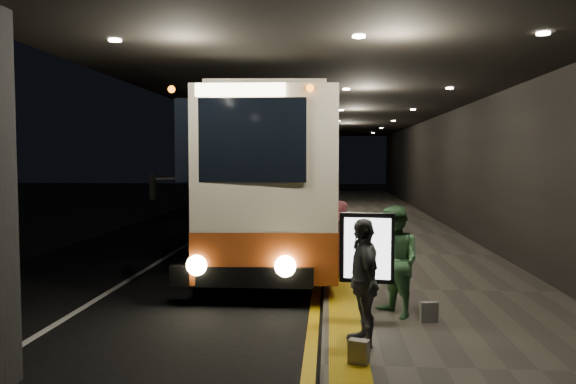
{
  "coord_description": "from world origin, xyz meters",
  "views": [
    {
      "loc": [
        2.6,
        -14.0,
        2.68
      ],
      "look_at": [
        1.4,
        2.21,
        1.7
      ],
      "focal_mm": 35.0,
      "sensor_mm": 36.0,
      "label": 1
    }
  ],
  "objects_px": {
    "passenger_boarding": "(342,236)",
    "coach_main": "(275,185)",
    "passenger_waiting_grey": "(363,282)",
    "stanchion_post": "(338,250)",
    "passenger_waiting_green": "(395,261)",
    "bag_plain": "(359,352)",
    "info_sign": "(367,250)",
    "bag_polka": "(429,312)",
    "coach_second": "(301,172)"
  },
  "relations": [
    {
      "from": "bag_polka",
      "to": "stanchion_post",
      "type": "relative_size",
      "value": 0.27
    },
    {
      "from": "passenger_boarding",
      "to": "coach_main",
      "type": "bearing_deg",
      "value": 10.47
    },
    {
      "from": "info_sign",
      "to": "stanchion_post",
      "type": "xyz_separation_m",
      "value": [
        -0.38,
        3.36,
        -0.56
      ]
    },
    {
      "from": "passenger_waiting_green",
      "to": "stanchion_post",
      "type": "xyz_separation_m",
      "value": [
        -0.87,
        2.78,
        -0.29
      ]
    },
    {
      "from": "coach_main",
      "to": "passenger_boarding",
      "type": "relative_size",
      "value": 8.15
    },
    {
      "from": "coach_main",
      "to": "coach_second",
      "type": "distance_m",
      "value": 14.57
    },
    {
      "from": "bag_plain",
      "to": "passenger_waiting_grey",
      "type": "bearing_deg",
      "value": 82.83
    },
    {
      "from": "passenger_waiting_green",
      "to": "passenger_waiting_grey",
      "type": "relative_size",
      "value": 1.03
    },
    {
      "from": "stanchion_post",
      "to": "info_sign",
      "type": "bearing_deg",
      "value": -83.6
    },
    {
      "from": "coach_second",
      "to": "passenger_waiting_grey",
      "type": "xyz_separation_m",
      "value": [
        2.02,
        -23.04,
        -0.93
      ]
    },
    {
      "from": "stanchion_post",
      "to": "passenger_boarding",
      "type": "bearing_deg",
      "value": 81.63
    },
    {
      "from": "passenger_waiting_green",
      "to": "info_sign",
      "type": "height_order",
      "value": "passenger_waiting_green"
    },
    {
      "from": "bag_polka",
      "to": "info_sign",
      "type": "distance_m",
      "value": 1.42
    },
    {
      "from": "passenger_boarding",
      "to": "passenger_waiting_green",
      "type": "xyz_separation_m",
      "value": [
        0.76,
        -3.49,
        0.1
      ]
    },
    {
      "from": "bag_plain",
      "to": "coach_second",
      "type": "bearing_deg",
      "value": 94.62
    },
    {
      "from": "bag_polka",
      "to": "passenger_waiting_grey",
      "type": "bearing_deg",
      "value": -134.35
    },
    {
      "from": "passenger_waiting_grey",
      "to": "info_sign",
      "type": "distance_m",
      "value": 0.87
    },
    {
      "from": "coach_main",
      "to": "passenger_waiting_green",
      "type": "relative_size",
      "value": 7.26
    },
    {
      "from": "bag_plain",
      "to": "stanchion_post",
      "type": "relative_size",
      "value": 0.25
    },
    {
      "from": "passenger_waiting_grey",
      "to": "stanchion_post",
      "type": "bearing_deg",
      "value": 172.79
    },
    {
      "from": "coach_second",
      "to": "info_sign",
      "type": "distance_m",
      "value": 22.34
    },
    {
      "from": "bag_plain",
      "to": "stanchion_post",
      "type": "height_order",
      "value": "stanchion_post"
    },
    {
      "from": "passenger_waiting_grey",
      "to": "bag_polka",
      "type": "distance_m",
      "value": 1.69
    },
    {
      "from": "passenger_waiting_grey",
      "to": "bag_plain",
      "type": "height_order",
      "value": "passenger_waiting_grey"
    },
    {
      "from": "passenger_waiting_grey",
      "to": "bag_polka",
      "type": "bearing_deg",
      "value": 124.65
    },
    {
      "from": "coach_second",
      "to": "stanchion_post",
      "type": "xyz_separation_m",
      "value": [
        1.74,
        -18.86,
        -1.19
      ]
    },
    {
      "from": "coach_second",
      "to": "passenger_boarding",
      "type": "xyz_separation_m",
      "value": [
        1.85,
        -18.16,
        -1.0
      ]
    },
    {
      "from": "coach_main",
      "to": "passenger_waiting_grey",
      "type": "xyz_separation_m",
      "value": [
        2.02,
        -8.46,
        -0.9
      ]
    },
    {
      "from": "coach_main",
      "to": "coach_second",
      "type": "relative_size",
      "value": 0.99
    },
    {
      "from": "coach_main",
      "to": "passenger_boarding",
      "type": "height_order",
      "value": "coach_main"
    },
    {
      "from": "bag_plain",
      "to": "info_sign",
      "type": "xyz_separation_m",
      "value": [
        0.2,
        1.57,
        1.0
      ]
    },
    {
      "from": "passenger_boarding",
      "to": "passenger_waiting_green",
      "type": "distance_m",
      "value": 3.57
    },
    {
      "from": "passenger_boarding",
      "to": "bag_plain",
      "type": "xyz_separation_m",
      "value": [
        0.08,
        -5.63,
        -0.64
      ]
    },
    {
      "from": "passenger_waiting_grey",
      "to": "info_sign",
      "type": "height_order",
      "value": "passenger_waiting_grey"
    },
    {
      "from": "bag_polka",
      "to": "coach_main",
      "type": "bearing_deg",
      "value": 112.79
    },
    {
      "from": "passenger_waiting_green",
      "to": "coach_main",
      "type": "bearing_deg",
      "value": 168.95
    },
    {
      "from": "info_sign",
      "to": "passenger_waiting_green",
      "type": "bearing_deg",
      "value": 58.75
    },
    {
      "from": "coach_second",
      "to": "passenger_waiting_green",
      "type": "relative_size",
      "value": 7.31
    },
    {
      "from": "info_sign",
      "to": "passenger_waiting_grey",
      "type": "bearing_deg",
      "value": -88.23
    },
    {
      "from": "passenger_waiting_green",
      "to": "info_sign",
      "type": "xyz_separation_m",
      "value": [
        -0.49,
        -0.58,
        0.27
      ]
    },
    {
      "from": "info_sign",
      "to": "stanchion_post",
      "type": "bearing_deg",
      "value": 105.28
    },
    {
      "from": "passenger_waiting_grey",
      "to": "passenger_boarding",
      "type": "bearing_deg",
      "value": 171.04
    },
    {
      "from": "passenger_boarding",
      "to": "bag_plain",
      "type": "height_order",
      "value": "passenger_boarding"
    },
    {
      "from": "stanchion_post",
      "to": "bag_polka",
      "type": "bearing_deg",
      "value": -66.23
    },
    {
      "from": "bag_plain",
      "to": "stanchion_post",
      "type": "bearing_deg",
      "value": 92.1
    },
    {
      "from": "bag_polka",
      "to": "info_sign",
      "type": "xyz_separation_m",
      "value": [
        -0.98,
        -0.29,
        1.0
      ]
    },
    {
      "from": "passenger_waiting_green",
      "to": "info_sign",
      "type": "distance_m",
      "value": 0.8
    },
    {
      "from": "bag_polka",
      "to": "bag_plain",
      "type": "xyz_separation_m",
      "value": [
        -1.17,
        -1.86,
        -0.01
      ]
    },
    {
      "from": "info_sign",
      "to": "bag_plain",
      "type": "bearing_deg",
      "value": -88.26
    },
    {
      "from": "passenger_waiting_grey",
      "to": "bag_polka",
      "type": "height_order",
      "value": "passenger_waiting_grey"
    }
  ]
}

